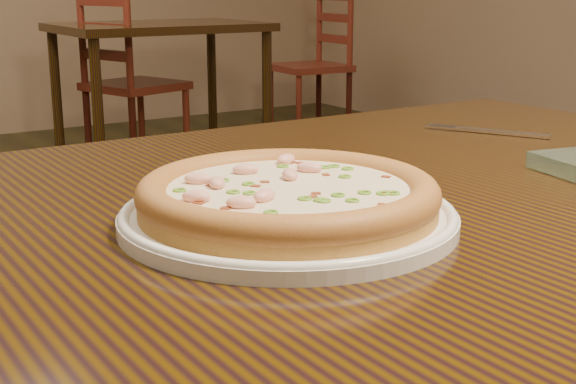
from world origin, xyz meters
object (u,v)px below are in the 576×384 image
chair_c (127,85)px  pizza (288,195)px  hero_table (359,286)px  plate (288,216)px  chair_d (317,66)px  bg_table_right (159,42)px

chair_c → pizza: bearing=-109.6°
hero_table → pizza: pizza is taller
plate → chair_d: size_ratio=0.31×
pizza → chair_d: 4.41m
chair_d → chair_c: bearing=-169.1°
pizza → chair_d: chair_d is taller
chair_c → bg_table_right: bearing=-31.5°
plate → bg_table_right: (1.33, 3.22, -0.10)m
plate → hero_table: bearing=22.6°
pizza → chair_c: size_ratio=0.28×
pizza → chair_c: chair_c is taller
pizza → chair_c: 3.54m
plate → bg_table_right: plate is taller
hero_table → pizza: 0.18m
pizza → chair_d: bearing=54.5°
hero_table → chair_c: (1.06, 3.26, -0.21)m
bg_table_right → chair_c: size_ratio=1.05×
bg_table_right → chair_c: bearing=148.5°
hero_table → chair_d: bearing=55.4°
hero_table → plate: size_ratio=4.10×
hero_table → pizza: bearing=-157.5°
bg_table_right → chair_c: chair_c is taller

